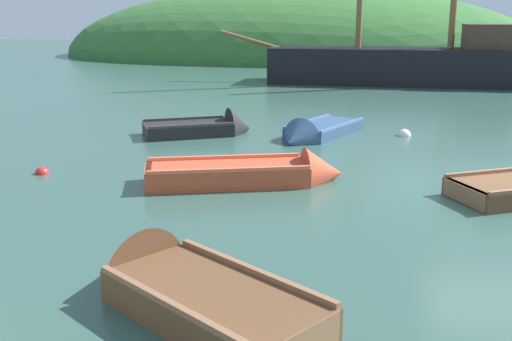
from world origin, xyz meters
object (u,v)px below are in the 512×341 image
object	(u,v)px
buoy_white	(404,136)
rowboat_outer_right	(207,130)
rowboat_near_dock	(314,135)
rowboat_outer_left	(257,176)
buoy_red	(42,174)
sailing_ship	(410,71)
rowboat_portside	(183,294)

from	to	relation	value
buoy_white	rowboat_outer_right	bearing A→B (deg)	-172.49
rowboat_near_dock	rowboat_outer_left	bearing A→B (deg)	15.03
buoy_white	buoy_red	xyz separation A→B (m)	(-7.71, -5.46, 0.00)
rowboat_outer_right	rowboat_near_dock	world-z (taller)	rowboat_outer_right
rowboat_outer_left	buoy_red	xyz separation A→B (m)	(-4.55, -0.10, -0.14)
rowboat_near_dock	buoy_white	bearing A→B (deg)	130.35
sailing_ship	rowboat_near_dock	bearing A→B (deg)	78.19
rowboat_outer_right	buoy_white	xyz separation A→B (m)	(5.38, 0.71, -0.11)
rowboat_outer_right	buoy_red	xyz separation A→B (m)	(-2.33, -4.75, -0.11)
sailing_ship	rowboat_portside	distance (m)	23.76
rowboat_outer_right	rowboat_portside	world-z (taller)	rowboat_portside
rowboat_portside	buoy_red	bearing A→B (deg)	-13.07
rowboat_near_dock	rowboat_outer_left	xyz separation A→B (m)	(-0.75, -4.66, 0.05)
sailing_ship	buoy_white	xyz separation A→B (m)	(-0.97, -12.79, -0.62)
buoy_white	sailing_ship	bearing A→B (deg)	85.67
rowboat_outer_left	buoy_white	distance (m)	6.22
rowboat_outer_right	sailing_ship	bearing A→B (deg)	37.85
rowboat_outer_right	rowboat_outer_left	world-z (taller)	rowboat_outer_right
rowboat_portside	buoy_white	xyz separation A→B (m)	(3.10, 10.62, -0.14)
sailing_ship	buoy_red	size ratio (longest dim) A/B	52.39
rowboat_portside	buoy_white	size ratio (longest dim) A/B	8.90
buoy_white	buoy_red	bearing A→B (deg)	-144.70
rowboat_near_dock	buoy_white	xyz separation A→B (m)	(2.41, 0.70, -0.09)
sailing_ship	rowboat_portside	size ratio (longest dim) A/B	4.68
rowboat_outer_left	buoy_white	xyz separation A→B (m)	(3.16, 5.36, -0.14)
rowboat_portside	buoy_red	size ratio (longest dim) A/B	11.19
rowboat_outer_right	buoy_red	bearing A→B (deg)	-143.11
buoy_red	buoy_white	bearing A→B (deg)	35.30
rowboat_outer_left	sailing_ship	bearing A→B (deg)	59.47
rowboat_portside	rowboat_outer_left	bearing A→B (deg)	-54.22
buoy_red	rowboat_portside	bearing A→B (deg)	-48.29
sailing_ship	rowboat_near_dock	world-z (taller)	sailing_ship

